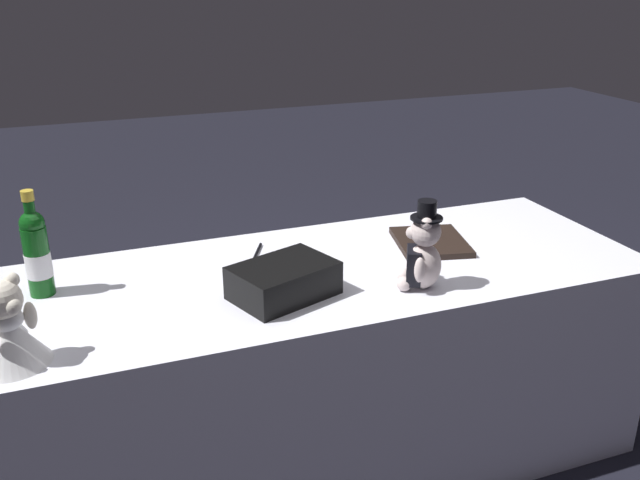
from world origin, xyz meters
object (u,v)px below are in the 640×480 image
Objects in this scene: teddy_bear_bride at (3,326)px; gift_case_black at (284,280)px; guestbook at (431,242)px; teddy_bear_groom at (422,254)px; signing_pen at (257,253)px; champagne_bottle at (37,252)px.

teddy_bear_bride is 0.71× the size of gift_case_black.
teddy_bear_bride reaches higher than guestbook.
teddy_bear_groom reaches higher than guestbook.
teddy_bear_bride is at bearing 0.64° from teddy_bear_groom.
teddy_bear_groom reaches higher than signing_pen.
gift_case_black is at bearing -172.14° from teddy_bear_bride.
champagne_bottle reaches higher than teddy_bear_bride.
signing_pen is 0.54× the size of guestbook.
guestbook is (-0.58, 0.13, 0.01)m from signing_pen.
teddy_bear_bride is 1.62× the size of signing_pen.
teddy_bear_groom reaches higher than gift_case_black.
teddy_bear_groom is 0.57m from signing_pen.
teddy_bear_groom is 1.12m from teddy_bear_bride.
teddy_bear_bride is at bearing 25.79° from guestbook.
champagne_bottle is at bearing 10.08° from guestbook.
champagne_bottle is 0.94× the size of gift_case_black.
teddy_bear_groom reaches higher than teddy_bear_bride.
gift_case_black is at bearing 31.46° from guestbook.
teddy_bear_groom is 0.36m from guestbook.
teddy_bear_groom is 0.81× the size of gift_case_black.
champagne_bottle is at bearing -102.39° from teddy_bear_bride.
guestbook is at bearing -124.48° from teddy_bear_groom.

